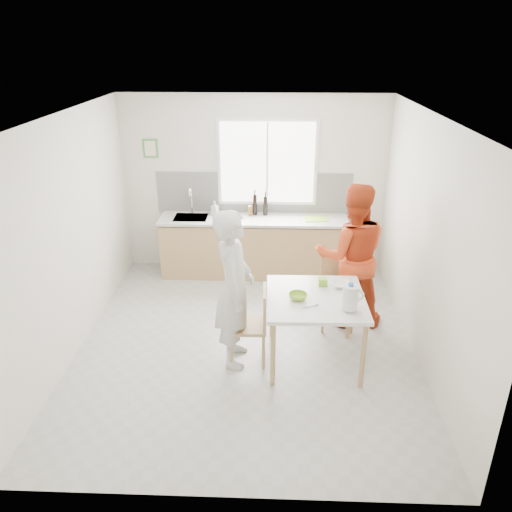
{
  "coord_description": "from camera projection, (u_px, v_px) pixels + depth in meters",
  "views": [
    {
      "loc": [
        0.31,
        -5.15,
        3.45
      ],
      "look_at": [
        0.11,
        0.2,
        1.07
      ],
      "focal_mm": 35.0,
      "sensor_mm": 36.0,
      "label": 1
    }
  ],
  "objects": [
    {
      "name": "picture_frame",
      "position": [
        150.0,
        148.0,
        7.44
      ],
      "size": [
        0.22,
        0.03,
        0.28
      ],
      "color": "#4B9644",
      "rests_on": "room_shell"
    },
    {
      "name": "chair_far",
      "position": [
        337.0,
        288.0,
        6.33
      ],
      "size": [
        0.43,
        0.43,
        0.92
      ],
      "rotation": [
        0.0,
        0.0,
        0.02
      ],
      "color": "tan",
      "rests_on": "ground"
    },
    {
      "name": "chair_left",
      "position": [
        254.0,
        322.0,
        5.6
      ],
      "size": [
        0.43,
        0.43,
        0.91
      ],
      "rotation": [
        0.0,
        0.0,
        -1.55
      ],
      "color": "tan",
      "rests_on": "ground"
    },
    {
      "name": "cutting_board",
      "position": [
        316.0,
        219.0,
        7.47
      ],
      "size": [
        0.37,
        0.28,
        0.01
      ],
      "primitive_type": "cube",
      "rotation": [
        0.0,
        0.0,
        0.09
      ],
      "color": "#93D631",
      "rests_on": "kitchen_counter"
    },
    {
      "name": "dining_table",
      "position": [
        316.0,
        304.0,
        5.49
      ],
      "size": [
        1.09,
        1.09,
        0.82
      ],
      "rotation": [
        0.0,
        0.0,
        0.02
      ],
      "color": "white",
      "rests_on": "ground"
    },
    {
      "name": "soap_bottle",
      "position": [
        215.0,
        208.0,
        7.64
      ],
      "size": [
        0.13,
        0.13,
        0.21
      ],
      "primitive_type": "imported",
      "rotation": [
        0.0,
        0.0,
        -0.43
      ],
      "color": "#999999",
      "rests_on": "kitchen_counter"
    },
    {
      "name": "kitchen_counter",
      "position": [
        253.0,
        249.0,
        7.73
      ],
      "size": [
        2.84,
        0.64,
        1.37
      ],
      "color": "tan",
      "rests_on": "ground"
    },
    {
      "name": "bowl_green",
      "position": [
        298.0,
        296.0,
        5.4
      ],
      "size": [
        0.2,
        0.2,
        0.06
      ],
      "primitive_type": "imported",
      "rotation": [
        0.0,
        0.0,
        0.02
      ],
      "color": "#88BC2B",
      "rests_on": "dining_table"
    },
    {
      "name": "green_box",
      "position": [
        323.0,
        282.0,
        5.69
      ],
      "size": [
        0.1,
        0.1,
        0.09
      ],
      "primitive_type": "cube",
      "rotation": [
        0.0,
        0.0,
        0.02
      ],
      "color": "#77B92A",
      "rests_on": "dining_table"
    },
    {
      "name": "person_white",
      "position": [
        234.0,
        289.0,
        5.44
      ],
      "size": [
        0.45,
        0.67,
        1.82
      ],
      "primitive_type": "imported",
      "rotation": [
        0.0,
        0.0,
        1.59
      ],
      "color": "silver",
      "rests_on": "ground"
    },
    {
      "name": "window",
      "position": [
        267.0,
        163.0,
        7.45
      ],
      "size": [
        1.5,
        0.06,
        1.3
      ],
      "color": "white",
      "rests_on": "room_shell"
    },
    {
      "name": "bowl_white",
      "position": [
        340.0,
        285.0,
        5.67
      ],
      "size": [
        0.22,
        0.22,
        0.05
      ],
      "primitive_type": "imported",
      "rotation": [
        0.0,
        0.0,
        0.02
      ],
      "color": "white",
      "rests_on": "dining_table"
    },
    {
      "name": "wine_bottle_a",
      "position": [
        255.0,
        205.0,
        7.6
      ],
      "size": [
        0.07,
        0.07,
        0.32
      ],
      "primitive_type": "cylinder",
      "color": "black",
      "rests_on": "kitchen_counter"
    },
    {
      "name": "ground",
      "position": [
        247.0,
        342.0,
        6.12
      ],
      "size": [
        4.5,
        4.5,
        0.0
      ],
      "primitive_type": "plane",
      "color": "#B7B7B2",
      "rests_on": "ground"
    },
    {
      "name": "spoon",
      "position": [
        310.0,
        306.0,
        5.26
      ],
      "size": [
        0.15,
        0.07,
        0.01
      ],
      "primitive_type": "cylinder",
      "rotation": [
        0.0,
        1.57,
        0.37
      ],
      "color": "#A5A5AA",
      "rests_on": "dining_table"
    },
    {
      "name": "backsplash",
      "position": [
        254.0,
        193.0,
        7.67
      ],
      "size": [
        3.0,
        0.02,
        0.65
      ],
      "primitive_type": "cube",
      "color": "white",
      "rests_on": "room_shell"
    },
    {
      "name": "wine_bottle_b",
      "position": [
        265.0,
        206.0,
        7.59
      ],
      "size": [
        0.07,
        0.07,
        0.3
      ],
      "primitive_type": "cylinder",
      "color": "black",
      "rests_on": "kitchen_counter"
    },
    {
      "name": "jar_amber",
      "position": [
        250.0,
        211.0,
        7.59
      ],
      "size": [
        0.06,
        0.06,
        0.16
      ],
      "primitive_type": "cylinder",
      "color": "brown",
      "rests_on": "kitchen_counter"
    },
    {
      "name": "milk_jug",
      "position": [
        351.0,
        297.0,
        5.13
      ],
      "size": [
        0.23,
        0.16,
        0.29
      ],
      "rotation": [
        0.0,
        0.0,
        0.02
      ],
      "color": "white",
      "rests_on": "dining_table"
    },
    {
      "name": "person_red",
      "position": [
        351.0,
        256.0,
        6.21
      ],
      "size": [
        0.92,
        0.72,
        1.86
      ],
      "primitive_type": "imported",
      "rotation": [
        0.0,
        0.0,
        3.16
      ],
      "color": "#C13B18",
      "rests_on": "ground"
    },
    {
      "name": "room_shell",
      "position": [
        245.0,
        215.0,
        5.45
      ],
      "size": [
        4.5,
        4.5,
        4.5
      ],
      "color": "silver",
      "rests_on": "ground"
    }
  ]
}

